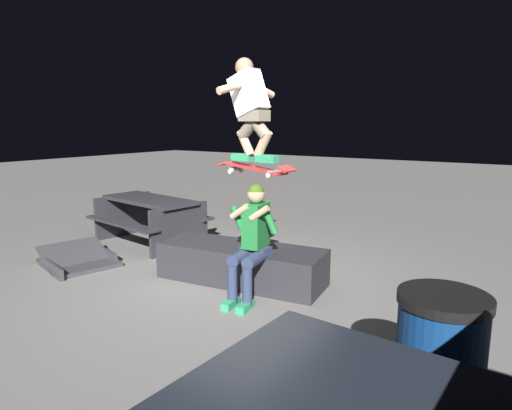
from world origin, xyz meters
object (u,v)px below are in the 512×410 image
at_px(skateboard, 254,168).
at_px(skater_airborne, 250,105).
at_px(picnic_table_back, 150,213).
at_px(person_sitting_on_ledge, 252,237).
at_px(trash_bin, 439,370).
at_px(ledge_box_main, 241,264).
at_px(kicker_ramp, 79,261).

xyz_separation_m(skateboard, skater_airborne, (0.06, -0.01, 0.69)).
height_order(skateboard, picnic_table_back, skateboard).
bearing_deg(person_sitting_on_ledge, skateboard, -66.57).
xyz_separation_m(skateboard, picnic_table_back, (2.67, -0.89, -0.96)).
bearing_deg(person_sitting_on_ledge, trash_bin, 149.96).
xyz_separation_m(ledge_box_main, picnic_table_back, (2.32, -0.66, 0.27)).
distance_m(person_sitting_on_ledge, trash_bin, 2.58).
distance_m(skateboard, skater_airborne, 0.69).
bearing_deg(picnic_table_back, trash_bin, 155.01).
bearing_deg(trash_bin, skater_airborne, -31.36).
distance_m(person_sitting_on_ledge, skater_airborne, 1.45).
relative_size(skateboard, kicker_ramp, 0.89).
bearing_deg(skateboard, skater_airborne, -7.11).
xyz_separation_m(ledge_box_main, kicker_ramp, (2.28, 0.73, -0.17)).
xyz_separation_m(ledge_box_main, person_sitting_on_ledge, (-0.40, 0.36, 0.48)).
bearing_deg(kicker_ramp, ledge_box_main, -162.26).
height_order(person_sitting_on_ledge, picnic_table_back, person_sitting_on_ledge).
bearing_deg(kicker_ramp, skater_airborne, -168.89).
xyz_separation_m(skater_airborne, picnic_table_back, (2.61, -0.88, -1.65)).
xyz_separation_m(kicker_ramp, trash_bin, (-4.91, 0.92, 0.43)).
relative_size(ledge_box_main, picnic_table_back, 1.12).
height_order(kicker_ramp, picnic_table_back, picnic_table_back).
bearing_deg(picnic_table_back, person_sitting_on_ledge, 159.46).
relative_size(ledge_box_main, skateboard, 2.01).
xyz_separation_m(ledge_box_main, skateboard, (-0.35, 0.23, 1.23)).
height_order(ledge_box_main, kicker_ramp, ledge_box_main).
xyz_separation_m(person_sitting_on_ledge, picnic_table_back, (2.73, -1.02, -0.21)).
height_order(skater_airborne, trash_bin, skater_airborne).
height_order(skater_airborne, kicker_ramp, skater_airborne).
bearing_deg(person_sitting_on_ledge, kicker_ramp, 7.78).
xyz_separation_m(picnic_table_back, trash_bin, (-4.95, 2.31, -0.01)).
bearing_deg(kicker_ramp, trash_bin, 169.38).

